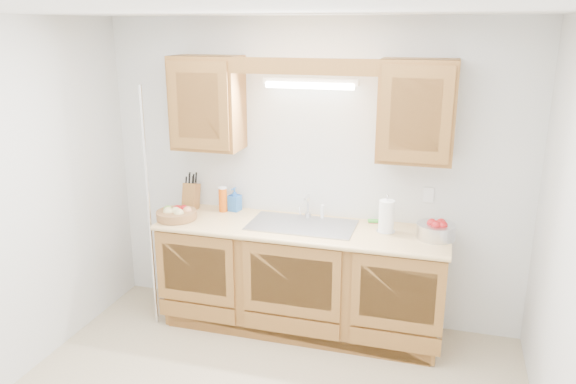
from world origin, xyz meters
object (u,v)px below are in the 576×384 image
(knife_block, at_px, (191,196))
(paper_towel, at_px, (386,217))
(fruit_basket, at_px, (177,214))
(apple_bowl, at_px, (436,230))

(knife_block, distance_m, paper_towel, 1.69)
(paper_towel, bearing_deg, knife_block, 176.05)
(fruit_basket, xyz_separation_m, knife_block, (0.00, 0.28, 0.07))
(paper_towel, bearing_deg, apple_bowl, -3.82)
(fruit_basket, height_order, apple_bowl, apple_bowl)
(fruit_basket, distance_m, paper_towel, 1.70)
(fruit_basket, height_order, knife_block, knife_block)
(knife_block, xyz_separation_m, apple_bowl, (2.06, -0.14, -0.05))
(knife_block, height_order, paper_towel, knife_block)
(fruit_basket, distance_m, apple_bowl, 2.07)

